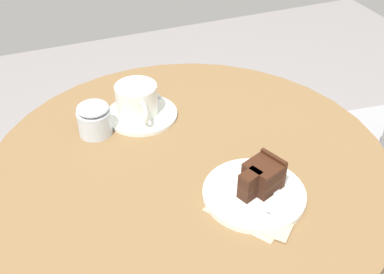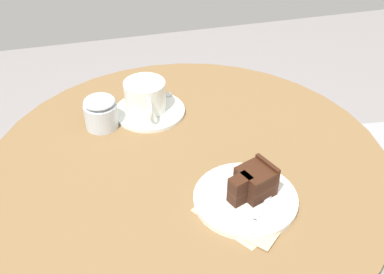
% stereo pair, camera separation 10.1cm
% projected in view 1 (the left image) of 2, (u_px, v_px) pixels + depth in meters
% --- Properties ---
extents(cafe_table, '(0.85, 0.85, 0.75)m').
position_uv_depth(cafe_table, '(190.00, 200.00, 1.08)').
color(cafe_table, brown).
rests_on(cafe_table, ground).
extents(saucer, '(0.17, 0.17, 0.01)m').
position_uv_depth(saucer, '(142.00, 114.00, 1.14)').
color(saucer, silver).
rests_on(saucer, cafe_table).
extents(coffee_cup, '(0.13, 0.10, 0.07)m').
position_uv_depth(coffee_cup, '(137.00, 99.00, 1.12)').
color(coffee_cup, silver).
rests_on(coffee_cup, saucer).
extents(teaspoon, '(0.02, 0.10, 0.00)m').
position_uv_depth(teaspoon, '(147.00, 98.00, 1.19)').
color(teaspoon, '#B7B7BC').
rests_on(teaspoon, saucer).
extents(cake_plate, '(0.20, 0.20, 0.01)m').
position_uv_depth(cake_plate, '(254.00, 194.00, 0.92)').
color(cake_plate, silver).
rests_on(cake_plate, cafe_table).
extents(cake_slice, '(0.08, 0.10, 0.06)m').
position_uv_depth(cake_slice, '(262.00, 177.00, 0.91)').
color(cake_slice, '#381E14').
rests_on(cake_slice, cake_plate).
extents(fork, '(0.11, 0.10, 0.00)m').
position_uv_depth(fork, '(271.00, 207.00, 0.88)').
color(fork, '#B7B7BC').
rests_on(fork, cake_plate).
extents(napkin, '(0.21, 0.20, 0.00)m').
position_uv_depth(napkin, '(258.00, 205.00, 0.91)').
color(napkin, tan).
rests_on(napkin, cafe_table).
extents(sugar_pot, '(0.08, 0.08, 0.08)m').
position_uv_depth(sugar_pot, '(94.00, 119.00, 1.07)').
color(sugar_pot, silver).
rests_on(sugar_pot, cafe_table).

